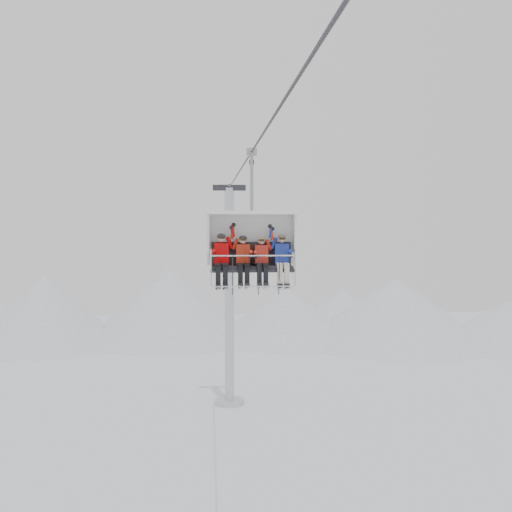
{
  "coord_description": "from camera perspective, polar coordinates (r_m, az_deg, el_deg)",
  "views": [
    {
      "loc": [
        -1.26,
        -16.96,
        11.31
      ],
      "look_at": [
        0.0,
        0.0,
        10.37
      ],
      "focal_mm": 45.0,
      "sensor_mm": 36.0,
      "label": 1
    }
  ],
  "objects": [
    {
      "name": "skier_center_left",
      "position": [
        18.54,
        -1.15,
        -0.25
      ],
      "size": [
        0.4,
        1.69,
        1.6
      ],
      "color": "#A62511",
      "rests_on": "chairlift_carrier"
    },
    {
      "name": "skier_center_right",
      "position": [
        18.58,
        0.51,
        -0.29
      ],
      "size": [
        0.39,
        1.69,
        1.56
      ],
      "color": "red",
      "rests_on": "chairlift_carrier"
    },
    {
      "name": "lift_tower_right",
      "position": [
        39.37,
        -2.37,
        -4.91
      ],
      "size": [
        2.0,
        1.8,
        13.48
      ],
      "color": "silver",
      "rests_on": "ground"
    },
    {
      "name": "skier_far_left",
      "position": [
        18.52,
        -3.09,
        -0.18
      ],
      "size": [
        0.43,
        1.69,
        1.69
      ],
      "color": "#C20405",
      "rests_on": "chairlift_carrier"
    },
    {
      "name": "chairlift_carrier",
      "position": [
        18.85,
        -0.41,
        1.38
      ],
      "size": [
        2.6,
        1.17,
        3.98
      ],
      "color": "black",
      "rests_on": "haul_cable"
    },
    {
      "name": "skier_far_right",
      "position": [
        18.64,
        2.33,
        -0.2
      ],
      "size": [
        0.41,
        1.69,
        1.64
      ],
      "color": "navy",
      "rests_on": "chairlift_carrier"
    },
    {
      "name": "haul_cable",
      "position": [
        17.12,
        0.0,
        9.84
      ],
      "size": [
        0.06,
        50.0,
        0.06
      ],
      "primitive_type": "cylinder",
      "rotation": [
        1.57,
        0.0,
        0.0
      ],
      "color": "#2C2C31",
      "rests_on": "lift_tower_left"
    },
    {
      "name": "ridgeline",
      "position": [
        59.62,
        -4.52,
        -5.02
      ],
      "size": [
        72.0,
        21.0,
        7.0
      ],
      "color": "silver",
      "rests_on": "ground"
    }
  ]
}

